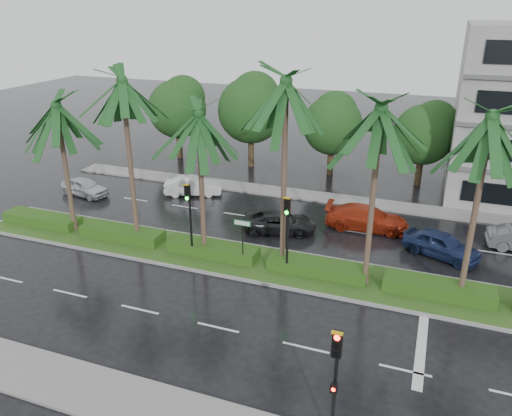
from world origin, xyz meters
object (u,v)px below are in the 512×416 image
(signal_median_left, at_px, (189,209))
(car_red, at_px, (367,218))
(car_blue, at_px, (441,245))
(street_sign, at_px, (242,231))
(car_white, at_px, (193,186))
(car_darkgrey, at_px, (280,222))
(signal_near, at_px, (335,382))
(car_silver, at_px, (84,187))

(signal_median_left, distance_m, car_red, 11.52)
(signal_median_left, bearing_deg, car_blue, 21.67)
(signal_median_left, relative_size, car_red, 0.85)
(street_sign, height_order, car_white, street_sign)
(car_darkgrey, xyz_separation_m, car_blue, (9.50, 0.01, 0.11))
(signal_near, relative_size, car_white, 1.04)
(car_red, bearing_deg, street_sign, 140.26)
(car_silver, relative_size, car_darkgrey, 0.86)
(car_silver, xyz_separation_m, car_darkgrey, (15.50, -1.02, -0.03))
(signal_near, xyz_separation_m, signal_median_left, (-10.00, 9.69, 0.49))
(street_sign, relative_size, car_red, 0.51)
(car_silver, bearing_deg, signal_near, -115.16)
(car_white, distance_m, car_red, 13.12)
(street_sign, distance_m, car_blue, 11.26)
(car_darkgrey, bearing_deg, car_red, -81.04)
(car_white, height_order, car_blue, car_blue)
(signal_median_left, bearing_deg, street_sign, 3.47)
(car_silver, height_order, car_red, car_red)
(car_silver, xyz_separation_m, car_blue, (25.00, -1.02, 0.07))
(signal_median_left, relative_size, car_silver, 1.13)
(car_blue, bearing_deg, car_darkgrey, 112.96)
(signal_near, height_order, car_red, signal_near)
(signal_median_left, relative_size, car_blue, 1.02)
(car_blue, bearing_deg, signal_near, -168.49)
(car_silver, height_order, car_darkgrey, car_silver)
(signal_median_left, height_order, car_red, signal_median_left)
(car_blue, bearing_deg, car_white, 100.35)
(signal_median_left, xyz_separation_m, car_blue, (13.00, 5.17, -2.27))
(street_sign, distance_m, car_silver, 16.22)
(signal_near, height_order, car_silver, signal_near)
(signal_median_left, height_order, car_darkgrey, signal_median_left)
(car_darkgrey, height_order, car_blue, car_blue)
(signal_near, distance_m, car_red, 17.29)
(car_white, bearing_deg, car_silver, 89.07)
(signal_near, bearing_deg, car_blue, 78.58)
(car_white, distance_m, car_blue, 17.95)
(signal_median_left, xyz_separation_m, car_silver, (-12.00, 6.18, -2.34))
(car_white, bearing_deg, signal_near, -164.31)
(car_blue, bearing_deg, signal_median_left, 134.60)
(car_silver, xyz_separation_m, car_white, (7.48, 2.89, 0.03))
(car_red, xyz_separation_m, car_blue, (4.50, -2.28, -0.02))
(car_white, relative_size, car_red, 0.81)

